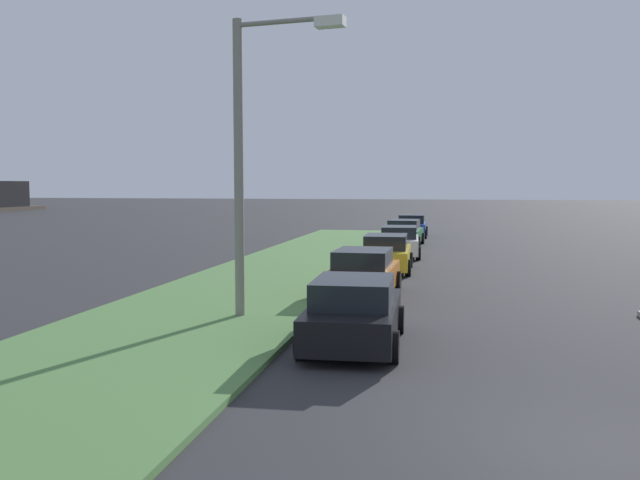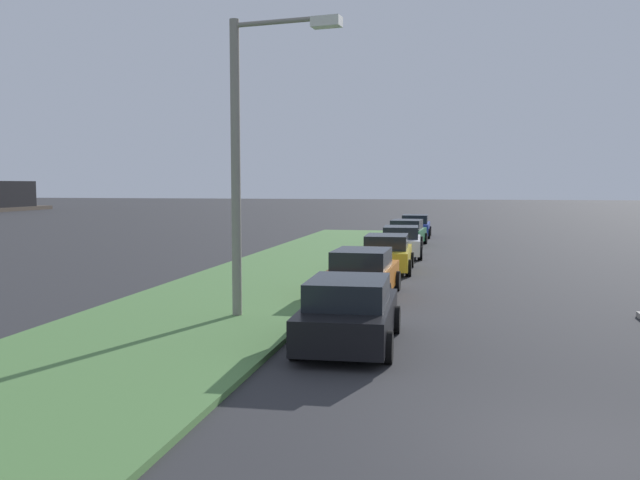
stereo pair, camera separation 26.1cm
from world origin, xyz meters
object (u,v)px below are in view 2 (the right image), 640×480
at_px(parked_car_orange, 362,274).
at_px(parked_car_blue, 415,226).
at_px(parked_car_black, 349,313).
at_px(parked_car_yellow, 387,254).
at_px(parked_car_green, 407,233).
at_px(streetlight, 248,146).
at_px(parked_car_white, 401,242).

xyz_separation_m(parked_car_orange, parked_car_blue, (24.16, -0.11, 0.00)).
xyz_separation_m(parked_car_black, parked_car_yellow, (12.53, 0.49, 0.00)).
height_order(parked_car_black, parked_car_blue, same).
height_order(parked_car_green, streetlight, streetlight).
bearing_deg(parked_car_yellow, parked_car_orange, 177.07).
distance_m(parked_car_orange, parked_car_green, 17.73).
relative_size(parked_car_green, streetlight, 0.58).
bearing_deg(parked_car_blue, parked_car_black, -179.95).
bearing_deg(streetlight, parked_car_black, -127.03).
bearing_deg(parked_car_blue, streetlight, 174.28).
relative_size(parked_car_black, parked_car_white, 0.99).
bearing_deg(parked_car_orange, streetlight, 152.28).
bearing_deg(parked_car_white, parked_car_green, -1.40).
bearing_deg(parked_car_green, parked_car_black, -176.16).
relative_size(parked_car_orange, streetlight, 0.58).
height_order(parked_car_white, parked_car_green, same).
distance_m(parked_car_white, parked_car_green, 6.00).
bearing_deg(parked_car_white, parked_car_black, 178.26).
bearing_deg(parked_car_yellow, streetlight, 165.04).
xyz_separation_m(parked_car_black, streetlight, (2.18, 2.90, 3.67)).
distance_m(parked_car_orange, parked_car_white, 11.73).
distance_m(parked_car_white, streetlight, 16.50).
bearing_deg(parked_car_black, parked_car_white, -0.68).
bearing_deg(parked_car_yellow, parked_car_white, -2.90).
distance_m(parked_car_yellow, streetlight, 11.24).
distance_m(parked_car_orange, parked_car_blue, 24.16).
xyz_separation_m(parked_car_green, streetlight, (-21.89, 2.34, 3.67)).
xyz_separation_m(parked_car_white, parked_car_green, (6.00, 0.17, 0.00)).
bearing_deg(parked_car_black, parked_car_orange, 3.52).
bearing_deg(streetlight, parked_car_green, -6.09).
height_order(parked_car_black, parked_car_yellow, same).
bearing_deg(parked_car_white, parked_car_blue, -2.51).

